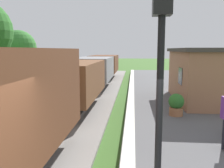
{
  "coord_description": "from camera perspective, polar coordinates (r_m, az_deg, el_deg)",
  "views": [
    {
      "loc": [
        0.5,
        -2.66,
        2.95
      ],
      "look_at": [
        -0.51,
        8.83,
        1.31
      ],
      "focal_mm": 38.86,
      "sensor_mm": 36.0,
      "label": 1
    }
  ],
  "objects": [
    {
      "name": "freight_train",
      "position": [
        14.15,
        -6.85,
        2.06
      ],
      "size": [
        2.5,
        26.0,
        2.72
      ],
      "color": "brown",
      "rests_on": "rail_near"
    },
    {
      "name": "station_hut",
      "position": [
        13.68,
        21.56,
        2.08
      ],
      "size": [
        3.5,
        5.8,
        2.78
      ],
      "color": "#9E6B4C",
      "rests_on": "platform_slab"
    },
    {
      "name": "bench_down_platform",
      "position": [
        18.03,
        15.49,
        0.69
      ],
      "size": [
        0.42,
        1.5,
        0.91
      ],
      "color": "black",
      "rests_on": "platform_slab"
    },
    {
      "name": "potted_planter",
      "position": [
        10.34,
        14.87,
        -4.63
      ],
      "size": [
        0.64,
        0.64,
        0.92
      ],
      "color": "#9E6642",
      "rests_on": "platform_slab"
    },
    {
      "name": "lamp_post_near",
      "position": [
        3.78,
        11.39,
        5.7
      ],
      "size": [
        0.28,
        0.28,
        3.7
      ],
      "color": "black",
      "rests_on": "platform_slab"
    },
    {
      "name": "tree_field_left",
      "position": [
        22.82,
        -21.13,
        7.91
      ],
      "size": [
        3.07,
        3.07,
        4.64
      ],
      "color": "#4C3823",
      "rests_on": "ground"
    }
  ]
}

